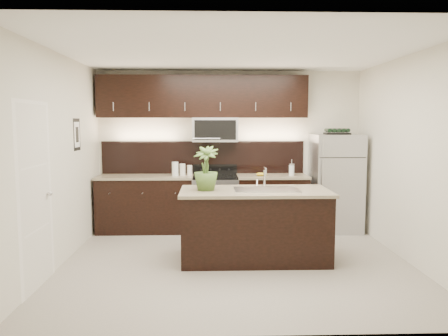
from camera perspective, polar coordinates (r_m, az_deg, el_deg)
name	(u,v)px	position (r m, az deg, el deg)	size (l,w,h in m)	color
ground	(236,262)	(5.86, 1.57, -12.15)	(4.50, 4.50, 0.00)	gray
room_walls	(228,133)	(5.53, 0.49, 4.65)	(4.52, 4.02, 2.71)	beige
counter_run	(203,203)	(7.38, -2.74, -4.60)	(3.51, 0.65, 0.94)	black
upper_fixtures	(204,103)	(7.40, -2.58, 8.42)	(3.49, 0.40, 1.66)	black
island	(255,225)	(5.85, 4.03, -7.40)	(1.96, 0.96, 0.94)	black
sink_faucet	(266,188)	(5.78, 5.54, -2.68)	(0.84, 0.50, 0.28)	silver
refrigerator	(336,183)	(7.56, 14.39, -1.90)	(0.78, 0.71, 1.62)	#B2B2B7
wine_rack	(337,132)	(7.49, 14.56, 4.61)	(0.40, 0.25, 0.10)	black
plant	(206,168)	(5.69, -2.39, -0.03)	(0.32, 0.32, 0.58)	#3F5B24
canisters	(181,169)	(7.30, -5.68, -0.18)	(0.33, 0.20, 0.23)	silver
french_press	(292,170)	(7.37, 8.82, -0.21)	(0.09, 0.09, 0.26)	silver
bananas	(259,174)	(7.27, 4.58, -0.79)	(0.18, 0.14, 0.06)	gold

